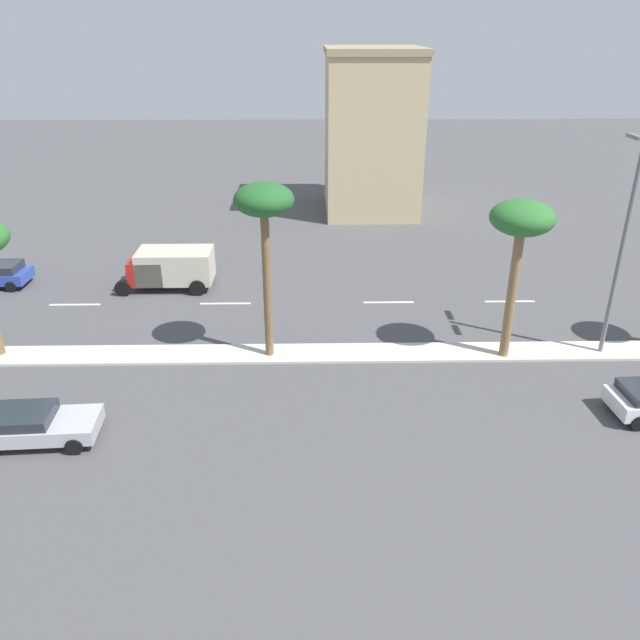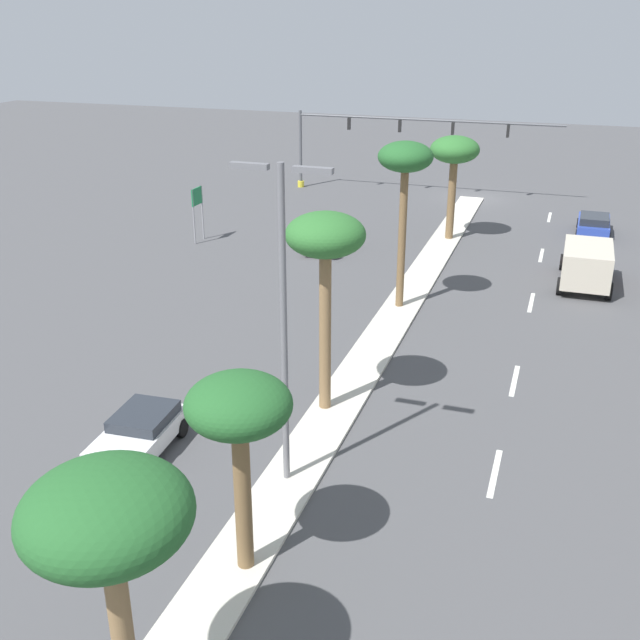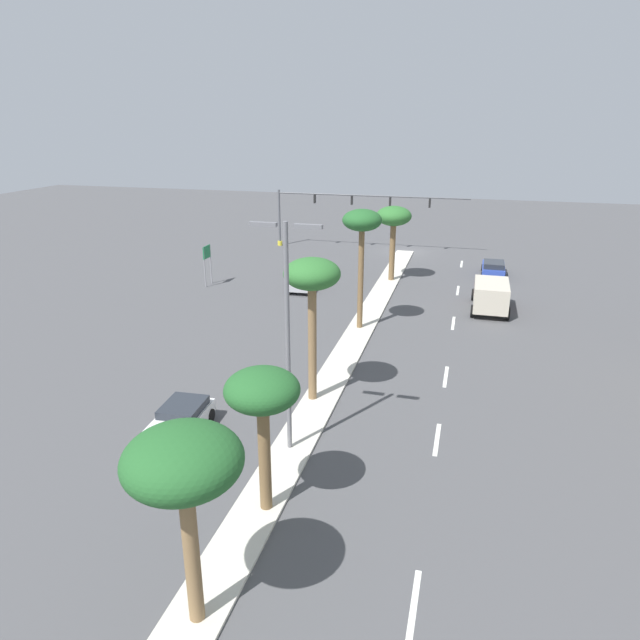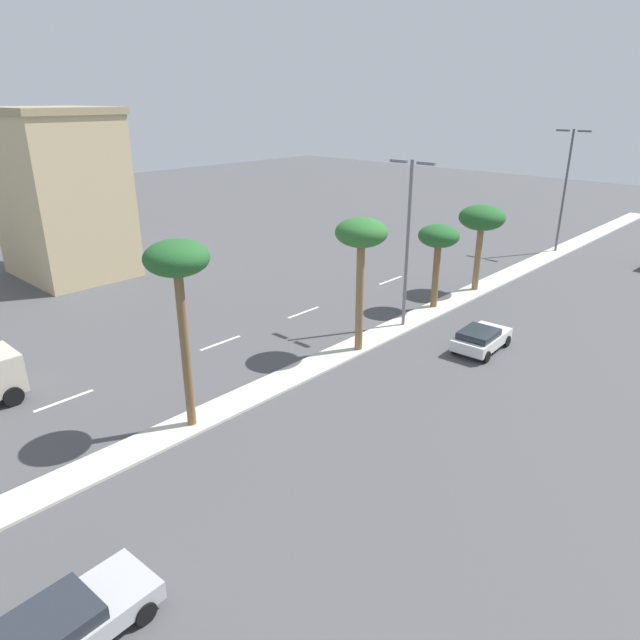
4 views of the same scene
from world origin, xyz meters
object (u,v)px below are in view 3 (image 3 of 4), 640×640
sedan_white_far (180,419)px  sedan_silver_inboard (304,280)px  palm_tree_right (394,219)px  traffic_signal_gantry (334,209)px  street_lamp_center (287,322)px  palm_tree_leading (183,465)px  sedan_blue_center (493,268)px  palm_tree_far (262,395)px  palm_tree_inboard (312,280)px  box_truck (491,294)px  palm_tree_outboard (362,226)px  directional_road_sign (207,257)px

sedan_white_far → sedan_silver_inboard: sedan_white_far is taller
palm_tree_right → traffic_signal_gantry: bearing=-55.2°
palm_tree_right → street_lamp_center: bearing=89.4°
street_lamp_center → sedan_white_far: bearing=-0.2°
sedan_white_far → palm_tree_leading: bearing=120.4°
street_lamp_center → sedan_blue_center: street_lamp_center is taller
palm_tree_far → sedan_white_far: 8.01m
street_lamp_center → sedan_silver_inboard: size_ratio=2.12×
palm_tree_far → sedan_silver_inboard: 29.08m
traffic_signal_gantry → sedan_blue_center: traffic_signal_gantry is taller
sedan_white_far → sedan_silver_inboard: bearing=-87.0°
palm_tree_far → street_lamp_center: 4.26m
traffic_signal_gantry → sedan_silver_inboard: bearing=94.6°
traffic_signal_gantry → sedan_white_far: (-2.52, 39.67, -3.65)m
traffic_signal_gantry → palm_tree_inboard: palm_tree_inboard is taller
street_lamp_center → sedan_white_far: size_ratio=2.49×
palm_tree_leading → street_lamp_center: 9.24m
palm_tree_far → palm_tree_leading: palm_tree_leading is taller
palm_tree_inboard → box_truck: 19.97m
sedan_blue_center → sedan_silver_inboard: bearing=28.2°
palm_tree_leading → sedan_silver_inboard: bearing=-78.7°
palm_tree_inboard → palm_tree_leading: 13.93m
palm_tree_right → sedan_silver_inboard: (6.75, 4.22, -4.79)m
palm_tree_inboard → sedan_silver_inboard: palm_tree_inboard is taller
palm_tree_far → box_truck: (-8.18, -25.89, -3.40)m
palm_tree_right → sedan_silver_inboard: 9.29m
palm_tree_leading → sedan_blue_center: size_ratio=1.40×
traffic_signal_gantry → palm_tree_right: (-8.03, 11.56, 1.14)m
palm_tree_inboard → sedan_blue_center: palm_tree_inboard is taller
street_lamp_center → palm_tree_leading: bearing=91.2°
box_truck → palm_tree_outboard: bearing=36.2°
traffic_signal_gantry → street_lamp_center: 40.46m
palm_tree_right → palm_tree_inboard: size_ratio=0.88×
sedan_blue_center → directional_road_sign: bearing=21.8°
traffic_signal_gantry → street_lamp_center: street_lamp_center is taller
directional_road_sign → palm_tree_right: 16.20m
street_lamp_center → sedan_blue_center: size_ratio=2.25×
palm_tree_far → street_lamp_center: bearing=-84.2°
palm_tree_outboard → sedan_white_far: (5.19, 15.50, -6.34)m
palm_tree_right → street_lamp_center: street_lamp_center is taller
directional_road_sign → sedan_silver_inboard: 8.48m
traffic_signal_gantry → street_lamp_center: (-7.73, 39.69, 1.50)m
traffic_signal_gantry → palm_tree_outboard: palm_tree_outboard is taller
palm_tree_right → sedan_blue_center: palm_tree_right is taller
traffic_signal_gantry → directional_road_sign: 18.42m
palm_tree_right → palm_tree_leading: 37.34m
palm_tree_far → sedan_white_far: (5.62, -4.09, -3.97)m
sedan_silver_inboard → palm_tree_inboard: bearing=107.7°
palm_tree_right → palm_tree_far: 32.21m
palm_tree_far → sedan_silver_inboard: palm_tree_far is taller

